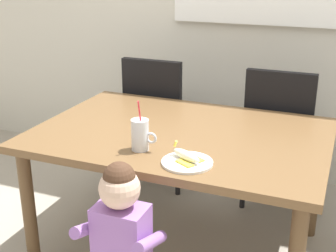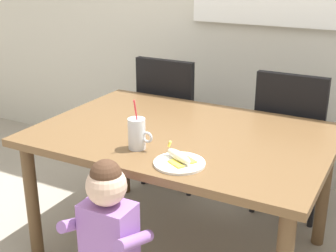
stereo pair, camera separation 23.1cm
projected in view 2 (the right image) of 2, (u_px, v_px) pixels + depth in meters
The scene contains 8 objects.
ground_plane at pixel (181, 250), 2.66m from camera, with size 24.00×24.00×0.00m, color #9E9384.
dining_table at pixel (183, 146), 2.44m from camera, with size 1.52×1.05×0.73m.
dining_chair_left at pixel (172, 115), 3.26m from camera, with size 0.44×0.45×0.96m.
dining_chair_right at pixel (292, 136), 2.88m from camera, with size 0.44×0.45×0.96m.
toddler_standing at pixel (108, 228), 1.93m from camera, with size 0.33×0.24×0.84m.
milk_cup at pixel (137, 135), 2.18m from camera, with size 0.13×0.08×0.25m.
snack_plate at pixel (179, 163), 2.03m from camera, with size 0.23×0.23×0.01m, color white.
peeled_banana at pixel (179, 157), 2.03m from camera, with size 0.17×0.14×0.07m.
Camera 2 is at (1.00, -2.02, 1.59)m, focal length 49.12 mm.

